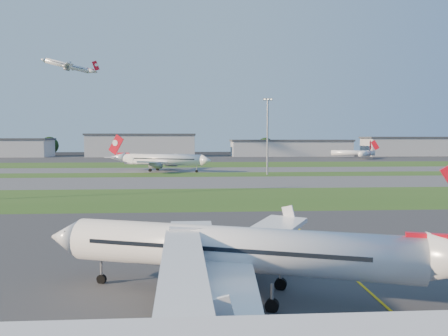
{
  "coord_description": "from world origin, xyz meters",
  "views": [
    {
      "loc": [
        -9.04,
        -37.99,
        12.62
      ],
      "look_at": [
        -3.91,
        42.21,
        7.0
      ],
      "focal_mm": 35.0,
      "sensor_mm": 36.0,
      "label": 1
    }
  ],
  "objects": [
    {
      "name": "ground",
      "position": [
        0.0,
        0.0,
        0.0
      ],
      "size": [
        700.0,
        700.0,
        0.0
      ],
      "primitive_type": "plane",
      "color": "black",
      "rests_on": "ground"
    },
    {
      "name": "apron_near",
      "position": [
        0.0,
        0.0,
        0.01
      ],
      "size": [
        300.0,
        70.0,
        0.01
      ],
      "primitive_type": "cube",
      "color": "#333335",
      "rests_on": "ground"
    },
    {
      "name": "grass_strip_a",
      "position": [
        0.0,
        52.0,
        0.01
      ],
      "size": [
        300.0,
        34.0,
        0.01
      ],
      "primitive_type": "cube",
      "color": "#2F541C",
      "rests_on": "ground"
    },
    {
      "name": "taxiway_a",
      "position": [
        0.0,
        85.0,
        0.01
      ],
      "size": [
        300.0,
        32.0,
        0.01
      ],
      "primitive_type": "cube",
      "color": "#515154",
      "rests_on": "ground"
    },
    {
      "name": "grass_strip_b",
      "position": [
        0.0,
        110.0,
        0.01
      ],
      "size": [
        300.0,
        18.0,
        0.01
      ],
      "primitive_type": "cube",
      "color": "#2F541C",
      "rests_on": "ground"
    },
    {
      "name": "taxiway_b",
      "position": [
        0.0,
        132.0,
        0.01
      ],
      "size": [
        300.0,
        26.0,
        0.01
      ],
      "primitive_type": "cube",
      "color": "#515154",
      "rests_on": "ground"
    },
    {
      "name": "grass_strip_c",
      "position": [
        0.0,
        165.0,
        0.01
      ],
      "size": [
        300.0,
        40.0,
        0.01
      ],
      "primitive_type": "cube",
      "color": "#2F541C",
      "rests_on": "ground"
    },
    {
      "name": "apron_far",
      "position": [
        0.0,
        225.0,
        0.01
      ],
      "size": [
        400.0,
        80.0,
        0.01
      ],
      "primitive_type": "cube",
      "color": "#333335",
      "rests_on": "ground"
    },
    {
      "name": "yellow_line",
      "position": [
        5.0,
        0.0,
        0.0
      ],
      "size": [
        0.25,
        60.0,
        0.02
      ],
      "primitive_type": "cube",
      "color": "gold",
      "rests_on": "ground"
    },
    {
      "name": "jet_bridge",
      "position": [
        -9.81,
        -15.24,
        4.01
      ],
      "size": [
        4.2,
        26.9,
        6.2
      ],
      "color": "silver",
      "rests_on": "ground"
    },
    {
      "name": "airliner_parked",
      "position": [
        -5.6,
        -4.4,
        3.75
      ],
      "size": [
        33.06,
        27.89,
        10.69
      ],
      "rotation": [
        0.0,
        0.0,
        -0.32
      ],
      "color": "white",
      "rests_on": "ground"
    },
    {
      "name": "airliner_taxiing",
      "position": [
        -21.84,
        124.93,
        4.35
      ],
      "size": [
        37.04,
        31.55,
        12.38
      ],
      "rotation": [
        0.0,
        0.0,
        2.72
      ],
      "color": "white",
      "rests_on": "ground"
    },
    {
      "name": "airliner_departing",
      "position": [
        -79.73,
        211.8,
        52.2
      ],
      "size": [
        28.17,
        23.64,
        8.91
      ],
      "rotation": [
        0.0,
        0.0,
        0.22
      ],
      "color": "white"
    },
    {
      "name": "mini_jet_near",
      "position": [
        91.5,
        214.9,
        3.28
      ],
      "size": [
        17.37,
        24.72,
        9.48
      ],
      "rotation": [
        0.0,
        0.0,
        0.98
      ],
      "color": "white",
      "rests_on": "ground"
    },
    {
      "name": "mini_jet_far",
      "position": [
        87.5,
        224.75,
        3.28
      ],
      "size": [
        28.13,
        9.56,
        9.48
      ],
      "rotation": [
        0.0,
        0.0,
        -0.25
      ],
      "color": "white",
      "rests_on": "ground"
    },
    {
      "name": "light_mast_centre",
      "position": [
        15.0,
        108.0,
        14.81
      ],
      "size": [
        3.2,
        0.7,
        25.8
      ],
      "color": "gray",
      "rests_on": "ground"
    },
    {
      "name": "hangar_west",
      "position": [
        -45.0,
        255.0,
        7.64
      ],
      "size": [
        71.4,
        23.0,
        15.2
      ],
      "color": "#A3A5AA",
      "rests_on": "ground"
    },
    {
      "name": "hangar_east",
      "position": [
        55.0,
        255.0,
        5.64
      ],
      "size": [
        81.6,
        23.0,
        11.2
      ],
      "color": "#A3A5AA",
      "rests_on": "ground"
    },
    {
      "name": "hangar_far_east",
      "position": [
        155.0,
        255.0,
        6.64
      ],
      "size": [
        96.9,
        23.0,
        13.2
      ],
      "color": "#A3A5AA",
      "rests_on": "ground"
    },
    {
      "name": "tree_west",
      "position": [
        -110.0,
        270.0,
        7.14
      ],
      "size": [
        12.1,
        12.1,
        13.2
      ],
      "color": "black",
      "rests_on": "ground"
    },
    {
      "name": "tree_mid_west",
      "position": [
        -20.0,
        266.0,
        5.84
      ],
      "size": [
        9.9,
        9.9,
        10.8
      ],
      "color": "black",
      "rests_on": "ground"
    },
    {
      "name": "tree_mid_east",
      "position": [
        40.0,
        269.0,
        6.81
      ],
      "size": [
        11.55,
        11.55,
        12.6
      ],
      "color": "black",
      "rests_on": "ground"
    },
    {
      "name": "tree_east",
      "position": [
        115.0,
        267.0,
        6.16
      ],
      "size": [
        10.45,
        10.45,
        11.4
      ],
      "color": "black",
      "rests_on": "ground"
    }
  ]
}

